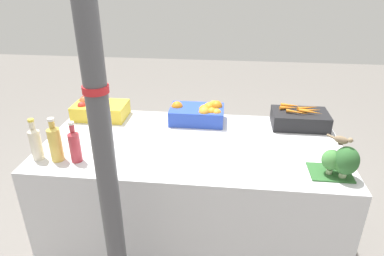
% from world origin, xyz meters
% --- Properties ---
extents(ground_plane, '(10.00, 10.00, 0.00)m').
position_xyz_m(ground_plane, '(0.00, 0.00, 0.00)').
color(ground_plane, slate).
extents(market_table, '(1.86, 0.92, 0.77)m').
position_xyz_m(market_table, '(0.00, 0.00, 0.38)').
color(market_table, silver).
rests_on(market_table, ground_plane).
extents(support_pole, '(0.10, 0.10, 2.57)m').
position_xyz_m(support_pole, '(-0.30, -0.69, 1.29)').
color(support_pole, '#4C4C51').
rests_on(support_pole, ground_plane).
extents(apple_crate, '(0.37, 0.24, 0.14)m').
position_xyz_m(apple_crate, '(-0.72, 0.32, 0.83)').
color(apple_crate, gold).
rests_on(apple_crate, market_table).
extents(orange_crate, '(0.37, 0.24, 0.15)m').
position_xyz_m(orange_crate, '(0.01, 0.32, 0.84)').
color(orange_crate, '#2847B7').
rests_on(orange_crate, market_table).
extents(carrot_crate, '(0.37, 0.24, 0.14)m').
position_xyz_m(carrot_crate, '(0.71, 0.32, 0.83)').
color(carrot_crate, black).
rests_on(carrot_crate, market_table).
extents(broccoli_pile, '(0.23, 0.19, 0.18)m').
position_xyz_m(broccoli_pile, '(0.81, -0.30, 0.86)').
color(broccoli_pile, '#2D602D').
rests_on(broccoli_pile, market_table).
extents(juice_bottle_cloudy, '(0.06, 0.06, 0.25)m').
position_xyz_m(juice_bottle_cloudy, '(-0.86, -0.29, 0.87)').
color(juice_bottle_cloudy, beige).
rests_on(juice_bottle_cloudy, market_table).
extents(juice_bottle_golden, '(0.07, 0.07, 0.26)m').
position_xyz_m(juice_bottle_golden, '(-0.74, -0.29, 0.88)').
color(juice_bottle_golden, gold).
rests_on(juice_bottle_golden, market_table).
extents(juice_bottle_ruby, '(0.06, 0.06, 0.24)m').
position_xyz_m(juice_bottle_ruby, '(-0.63, -0.29, 0.87)').
color(juice_bottle_ruby, '#B2333D').
rests_on(juice_bottle_ruby, market_table).
extents(sparrow_bird, '(0.12, 0.08, 0.05)m').
position_xyz_m(sparrow_bird, '(0.80, -0.28, 0.98)').
color(sparrow_bird, '#4C3D2D').
rests_on(sparrow_bird, broccoli_pile).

